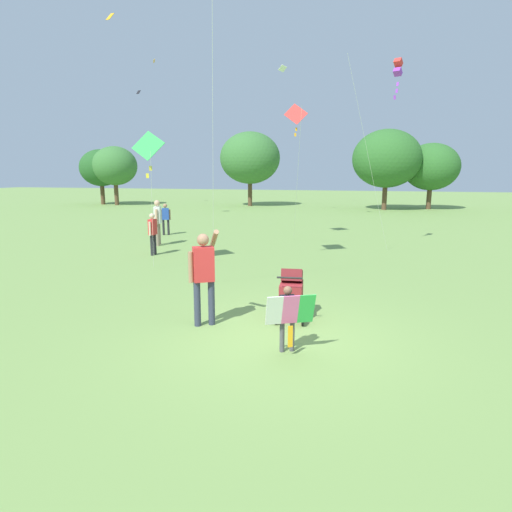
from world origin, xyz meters
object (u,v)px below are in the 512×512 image
object	(u,v)px
person_couple_left	(153,231)
person_kid_running	(166,217)
kite_orange_delta	(397,70)
kite_blue_high	(296,118)
person_adult_flyer	(204,271)
person_red_shirt	(158,219)
kite_green_novelty	(148,148)
child_with_butterfly_kite	(288,313)
stroller	(291,289)

from	to	relation	value
person_couple_left	person_kid_running	size ratio (longest dim) A/B	1.02
kite_orange_delta	kite_blue_high	size ratio (longest dim) A/B	1.19
person_adult_flyer	person_red_shirt	world-z (taller)	person_adult_flyer
person_couple_left	kite_blue_high	bearing A→B (deg)	46.88
person_red_shirt	person_kid_running	bearing A→B (deg)	109.54
kite_orange_delta	kite_green_novelty	size ratio (longest dim) A/B	1.64
person_couple_left	person_kid_running	bearing A→B (deg)	110.29
child_with_butterfly_kite	person_red_shirt	distance (m)	11.40
stroller	person_adult_flyer	bearing A→B (deg)	-152.76
kite_orange_delta	kite_green_novelty	distance (m)	9.03
person_kid_running	person_adult_flyer	bearing A→B (deg)	-61.26
child_with_butterfly_kite	person_adult_flyer	xyz separation A→B (m)	(-1.78, 0.89, 0.40)
kite_blue_high	person_red_shirt	xyz separation A→B (m)	(-5.06, -2.69, -4.00)
person_couple_left	child_with_butterfly_kite	bearing A→B (deg)	-49.88
child_with_butterfly_kite	kite_green_novelty	xyz separation A→B (m)	(-5.14, 5.37, 2.92)
person_kid_running	person_couple_left	bearing A→B (deg)	-69.71
stroller	person_kid_running	distance (m)	12.66
kite_green_novelty	person_kid_running	world-z (taller)	kite_green_novelty
stroller	kite_green_novelty	size ratio (longest dim) A/B	0.27
person_kid_running	kite_green_novelty	bearing A→B (deg)	-67.80
person_adult_flyer	person_couple_left	size ratio (longest dim) A/B	1.26
person_red_shirt	person_kid_running	xyz separation A→B (m)	(-0.96, 2.72, -0.21)
stroller	kite_orange_delta	distance (m)	10.44
kite_orange_delta	kite_green_novelty	bearing A→B (deg)	-146.67
kite_orange_delta	kite_blue_high	world-z (taller)	kite_orange_delta
stroller	person_red_shirt	world-z (taller)	person_red_shirt
stroller	person_red_shirt	distance (m)	9.95
kite_blue_high	person_kid_running	xyz separation A→B (m)	(-6.02, 0.03, -4.20)
kite_green_novelty	person_red_shirt	bearing A→B (deg)	114.07
child_with_butterfly_kite	stroller	size ratio (longest dim) A/B	1.01
kite_orange_delta	child_with_butterfly_kite	bearing A→B (deg)	-101.39
kite_orange_delta	kite_blue_high	distance (m)	4.38
kite_orange_delta	person_couple_left	size ratio (longest dim) A/B	4.57
person_red_shirt	person_couple_left	bearing A→B (deg)	-68.64
kite_blue_high	person_couple_left	size ratio (longest dim) A/B	3.84
person_adult_flyer	person_kid_running	distance (m)	12.49
person_adult_flyer	person_red_shirt	size ratio (longest dim) A/B	1.04
child_with_butterfly_kite	person_kid_running	bearing A→B (deg)	123.33
child_with_butterfly_kite	kite_orange_delta	world-z (taller)	kite_orange_delta
kite_green_novelty	kite_blue_high	distance (m)	7.42
child_with_butterfly_kite	person_adult_flyer	world-z (taller)	person_adult_flyer
kite_orange_delta	person_couple_left	xyz separation A→B (m)	(-8.11, -2.87, -5.52)
kite_blue_high	kite_orange_delta	bearing A→B (deg)	-24.45
kite_green_novelty	kite_blue_high	world-z (taller)	kite_blue_high
person_adult_flyer	person_couple_left	world-z (taller)	person_adult_flyer
kite_orange_delta	person_red_shirt	world-z (taller)	kite_orange_delta
person_adult_flyer	stroller	size ratio (longest dim) A/B	1.70
person_adult_flyer	kite_green_novelty	xyz separation A→B (m)	(-3.36, 4.48, 2.52)
kite_green_novelty	person_red_shirt	world-z (taller)	kite_green_novelty
kite_green_novelty	person_kid_running	size ratio (longest dim) A/B	2.84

